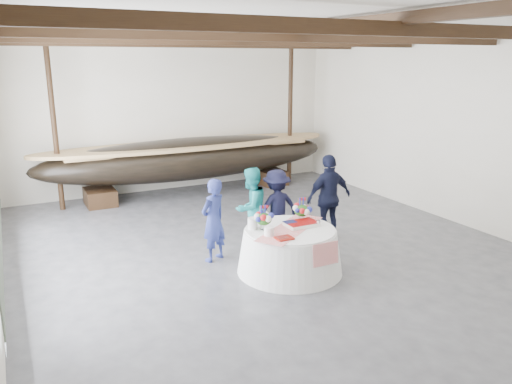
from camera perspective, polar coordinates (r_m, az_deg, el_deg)
name	(u,v)px	position (r m, az deg, el deg)	size (l,w,h in m)	color
floor	(269,251)	(10.51, 1.48, -6.72)	(10.00, 12.00, 0.01)	#3D3D42
wall_back	(175,115)	(15.40, -9.25, 8.69)	(10.00, 0.02, 4.50)	silver
wall_right	(452,129)	(13.02, 21.44, 6.74)	(0.02, 12.00, 4.50)	silver
ceiling	(270,25)	(9.78, 1.67, 18.58)	(10.00, 12.00, 0.01)	white
pavilion_structure	(250,53)	(10.53, -0.68, 15.62)	(9.80, 11.76, 4.50)	black
longboat_display	(191,158)	(14.77, -7.42, 3.85)	(8.89, 1.78, 1.67)	black
banquet_table	(290,250)	(9.41, 3.89, -6.65)	(1.97, 1.97, 0.85)	white
tabletop_items	(284,219)	(9.35, 3.25, -3.07)	(1.82, 1.48, 0.40)	red
guest_woman_blue	(213,220)	(9.81, -4.89, -3.22)	(0.61, 0.40, 1.66)	navy
guest_woman_teal	(251,208)	(10.47, -0.60, -1.82)	(0.83, 0.65, 1.72)	teal
guest_man_left	(276,207)	(10.64, 2.34, -1.77)	(1.06, 0.61, 1.64)	black
guest_man_right	(329,197)	(11.03, 8.32, -0.61)	(1.12, 0.46, 1.90)	black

